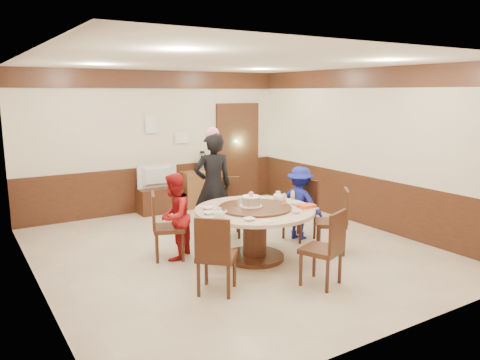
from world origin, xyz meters
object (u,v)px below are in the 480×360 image
person_red (174,216)px  side_cabinet (201,189)px  person_blue (300,203)px  person_standing (213,186)px  birthday_cake (251,201)px  shrimp_platter (307,207)px  tv_stand (159,200)px  television (159,176)px  banquet_table (255,223)px  thermos (202,162)px

person_red → side_cabinet: 3.18m
person_blue → side_cabinet: bearing=-17.9°
person_standing → birthday_cake: bearing=100.0°
shrimp_platter → tv_stand: (-0.75, 3.64, -0.53)m
person_blue → television: (-1.30, 2.82, 0.14)m
person_standing → shrimp_platter: (0.63, -1.61, -0.09)m
person_standing → shrimp_platter: size_ratio=5.82×
side_cabinet → person_red: bearing=-124.0°
person_standing → banquet_table: bearing=101.5°
person_blue → thermos: 2.89m
person_standing → shrimp_platter: bearing=121.9°
shrimp_platter → television: bearing=101.6°
banquet_table → side_cabinet: 3.37m
banquet_table → birthday_cake: (-0.03, 0.05, 0.32)m
person_red → shrimp_platter: 1.89m
tv_stand → thermos: bearing=1.7°
person_blue → birthday_cake: 1.27m
person_standing → birthday_cake: (-0.01, -1.16, -0.02)m
banquet_table → television: bearing=92.5°
side_cabinet → thermos: 0.57m
person_red → tv_stand: 2.76m
television → shrimp_platter: bearing=103.1°
birthday_cake → shrimp_platter: (0.64, -0.45, -0.08)m
banquet_table → person_red: (-0.97, 0.63, 0.09)m
tv_stand → side_cabinet: side_cabinet is taller
thermos → shrimp_platter: bearing=-93.8°
television → side_cabinet: 1.01m
person_red → side_cabinet: bearing=-168.4°
person_blue → television: person_blue is taller
banquet_table → shrimp_platter: (0.61, -0.41, 0.24)m
banquet_table → television: television is taller
person_standing → side_cabinet: bearing=-101.3°
person_red → birthday_cake: 1.12m
television → person_standing: bearing=94.9°
shrimp_platter → television: (-0.75, 3.64, -0.04)m
shrimp_platter → side_cabinet: size_ratio=0.38×
tv_stand → thermos: thermos is taller
person_standing → television: (-0.12, 2.03, -0.14)m
shrimp_platter → person_standing: bearing=111.3°
person_blue → birthday_cake: size_ratio=3.70×
shrimp_platter → tv_stand: 3.75m
birthday_cake → tv_stand: birthday_cake is taller
person_blue → thermos: bearing=-18.9°
person_standing → person_red: 1.14m
birthday_cake → thermos: size_ratio=0.85×
person_standing → person_red: size_ratio=1.39×
person_standing → side_cabinet: (0.83, 2.06, -0.50)m
side_cabinet → thermos: size_ratio=2.11×
banquet_table → person_standing: bearing=90.9°
banquet_table → side_cabinet: (0.81, 3.27, -0.16)m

